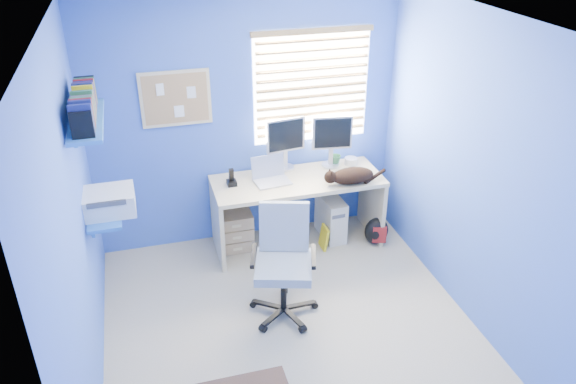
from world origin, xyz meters
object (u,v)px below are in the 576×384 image
object	(u,v)px
laptop	(272,172)
tower_pc	(331,217)
desk	(297,212)
cat	(352,176)
office_chair	(284,276)

from	to	relation	value
laptop	tower_pc	size ratio (longest dim) A/B	0.73
desk	cat	xyz separation A→B (m)	(0.48, -0.21, 0.45)
desk	tower_pc	xyz separation A→B (m)	(0.38, 0.04, -0.14)
cat	tower_pc	world-z (taller)	cat
cat	office_chair	xyz separation A→B (m)	(-0.89, -0.76, -0.46)
tower_pc	office_chair	size ratio (longest dim) A/B	0.47
desk	office_chair	distance (m)	1.06
laptop	cat	distance (m)	0.77
tower_pc	cat	bearing A→B (deg)	-71.11
desk	laptop	size ratio (longest dim) A/B	5.03
desk	tower_pc	bearing A→B (deg)	6.65
cat	office_chair	bearing A→B (deg)	-138.35
office_chair	cat	bearing A→B (deg)	40.48
desk	tower_pc	distance (m)	0.41
laptop	tower_pc	xyz separation A→B (m)	(0.63, 0.05, -0.62)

